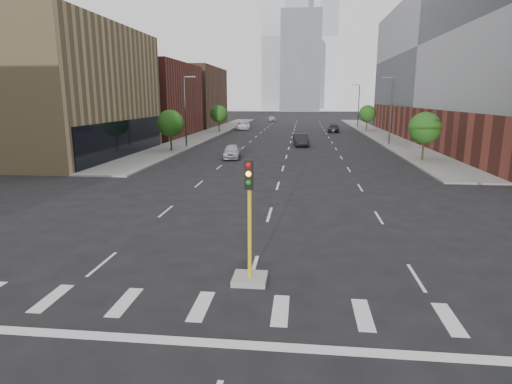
% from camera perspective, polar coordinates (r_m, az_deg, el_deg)
% --- Properties ---
extents(sidewalk_left_far, '(5.00, 92.00, 0.15)m').
position_cam_1_polar(sidewalk_left_far, '(81.10, -5.77, 7.96)').
color(sidewalk_left_far, gray).
rests_on(sidewalk_left_far, ground).
extents(sidewalk_right_far, '(5.00, 92.00, 0.15)m').
position_cam_1_polar(sidewalk_right_far, '(80.44, 15.82, 7.52)').
color(sidewalk_right_far, gray).
rests_on(sidewalk_right_far, ground).
extents(building_left_mid, '(20.00, 24.00, 14.00)m').
position_cam_1_polar(building_left_mid, '(53.76, -27.37, 11.76)').
color(building_left_mid, '#A1865B').
rests_on(building_left_mid, ground).
extents(building_left_far_a, '(20.00, 22.00, 12.00)m').
position_cam_1_polar(building_left_far_a, '(76.88, -16.49, 11.70)').
color(building_left_far_a, brown).
rests_on(building_left_far_a, ground).
extents(building_left_far_b, '(20.00, 24.00, 13.00)m').
position_cam_1_polar(building_left_far_b, '(101.41, -10.79, 12.34)').
color(building_left_far_b, brown).
rests_on(building_left_far_b, ground).
extents(building_right_main, '(24.00, 70.00, 22.00)m').
position_cam_1_polar(building_right_main, '(70.90, 30.32, 14.57)').
color(building_right_main, brown).
rests_on(building_right_main, ground).
extents(tower_left, '(22.00, 22.00, 70.00)m').
position_cam_1_polar(tower_left, '(227.11, 3.95, 19.71)').
color(tower_left, '#B2B7BC').
rests_on(tower_left, ground).
extents(tower_right, '(20.00, 20.00, 80.00)m').
position_cam_1_polar(tower_right, '(267.34, 8.44, 19.60)').
color(tower_right, '#B2B7BC').
rests_on(tower_right, ground).
extents(tower_mid, '(18.00, 18.00, 44.00)m').
position_cam_1_polar(tower_mid, '(205.69, 5.98, 16.79)').
color(tower_mid, slate).
rests_on(tower_mid, ground).
extents(median_traffic_signal, '(1.20, 1.20, 4.40)m').
position_cam_1_polar(median_traffic_signal, '(15.18, -0.86, -8.54)').
color(median_traffic_signal, '#999993').
rests_on(median_traffic_signal, ground).
extents(streetlight_right_a, '(1.60, 0.22, 9.07)m').
position_cam_1_polar(streetlight_right_a, '(61.23, 17.51, 10.62)').
color(streetlight_right_a, '#2D2D30').
rests_on(streetlight_right_a, ground).
extents(streetlight_right_b, '(1.60, 0.22, 9.07)m').
position_cam_1_polar(streetlight_right_b, '(95.81, 13.48, 11.33)').
color(streetlight_right_b, '#2D2D30').
rests_on(streetlight_right_b, ground).
extents(streetlight_left, '(1.60, 0.22, 9.07)m').
position_cam_1_polar(streetlight_left, '(57.16, -9.33, 10.93)').
color(streetlight_left, '#2D2D30').
rests_on(streetlight_left, ground).
extents(tree_left_near, '(3.20, 3.20, 4.85)m').
position_cam_1_polar(tree_left_near, '(52.60, -11.35, 8.97)').
color(tree_left_near, '#382619').
rests_on(tree_left_near, ground).
extents(tree_left_far, '(3.20, 3.20, 4.85)m').
position_cam_1_polar(tree_left_far, '(81.69, -4.98, 10.34)').
color(tree_left_far, '#382619').
rests_on(tree_left_far, ground).
extents(tree_right_near, '(3.20, 3.20, 4.85)m').
position_cam_1_polar(tree_right_near, '(46.82, 21.59, 7.94)').
color(tree_right_near, '#382619').
rests_on(tree_right_near, ground).
extents(tree_right_far, '(3.20, 3.20, 4.85)m').
position_cam_1_polar(tree_right_far, '(86.02, 14.64, 10.10)').
color(tree_right_far, '#382619').
rests_on(tree_right_far, ground).
extents(car_near_left, '(2.18, 4.59, 1.51)m').
position_cam_1_polar(car_near_left, '(46.10, -3.24, 5.43)').
color(car_near_left, '#ADADB2').
rests_on(car_near_left, ground).
extents(car_mid_right, '(2.31, 5.14, 1.64)m').
position_cam_1_polar(car_mid_right, '(58.20, 5.99, 6.92)').
color(car_mid_right, black).
rests_on(car_mid_right, ground).
extents(car_far_left, '(3.65, 6.49, 1.71)m').
position_cam_1_polar(car_far_left, '(88.08, -1.80, 8.88)').
color(car_far_left, white).
rests_on(car_far_left, ground).
extents(car_deep_right, '(2.53, 5.15, 1.44)m').
position_cam_1_polar(car_deep_right, '(82.29, 10.31, 8.34)').
color(car_deep_right, black).
rests_on(car_deep_right, ground).
extents(car_distant, '(2.44, 4.61, 1.49)m').
position_cam_1_polar(car_distant, '(116.45, 2.13, 9.71)').
color(car_distant, '#B3B3B8').
rests_on(car_distant, ground).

